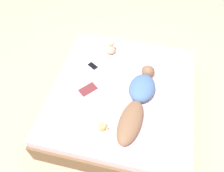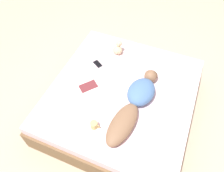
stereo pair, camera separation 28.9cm
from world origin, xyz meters
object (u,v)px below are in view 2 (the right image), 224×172
Objects in this scene: person at (136,101)px; coffee_mug at (94,125)px; cell_phone at (98,64)px; open_magazine at (85,81)px.

person reaches higher than coffee_mug.
coffee_mug reaches higher than cell_phone.
cell_phone is at bearing 112.58° from coffee_mug.
open_magazine is 3.33× the size of cell_phone.
coffee_mug is (0.41, -0.58, 0.04)m from open_magazine.
coffee_mug reaches higher than open_magazine.
person is 0.77m from open_magazine.
person is at bearing 31.42° from open_magazine.
cell_phone is at bearing 125.70° from open_magazine.
coffee_mug is (-0.35, -0.47, -0.04)m from person.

